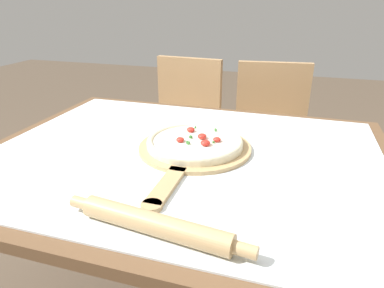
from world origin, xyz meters
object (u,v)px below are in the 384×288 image
at_px(chair_left, 183,126).
at_px(chair_right, 270,136).
at_px(pizza, 195,142).
at_px(pizza_peel, 193,150).
at_px(rolling_pin, 155,224).

bearing_deg(chair_left, chair_right, 4.93).
bearing_deg(chair_right, chair_left, 173.27).
xyz_separation_m(pizza, chair_left, (-0.31, 0.81, -0.27)).
xyz_separation_m(pizza_peel, chair_left, (-0.31, 0.83, -0.25)).
bearing_deg(rolling_pin, pizza_peel, 96.22).
bearing_deg(pizza_peel, chair_right, 77.96).
xyz_separation_m(chair_left, chair_right, (0.49, -0.00, 0.00)).
height_order(pizza_peel, rolling_pin, rolling_pin).
xyz_separation_m(pizza, rolling_pin, (0.04, -0.42, -0.00)).
bearing_deg(rolling_pin, chair_left, 106.01).
bearing_deg(pizza_peel, rolling_pin, -83.78).
relative_size(pizza_peel, rolling_pin, 1.30).
height_order(pizza_peel, chair_right, chair_right).
height_order(pizza, chair_left, chair_left).
height_order(rolling_pin, chair_right, chair_right).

